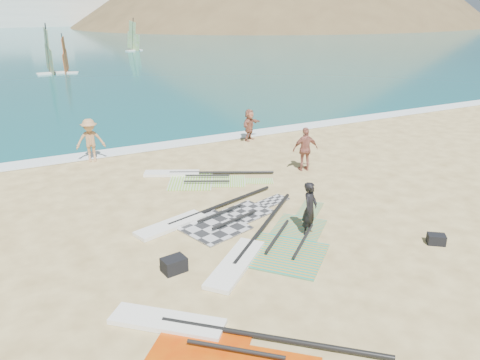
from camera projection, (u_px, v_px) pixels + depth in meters
name	position (u px, v px, depth m)	size (l,w,h in m)	color
ground	(299.00, 261.00, 12.84)	(300.00, 300.00, 0.00)	#E0C983
sea	(16.00, 30.00, 122.58)	(300.00, 240.00, 0.06)	#0B4D53
surf_line	(159.00, 147.00, 23.06)	(300.00, 1.20, 0.04)	white
headland_main	(292.00, 24.00, 157.30)	(143.00, 143.00, 45.00)	brown
headland_minor	(354.00, 22.00, 180.60)	(70.00, 70.00, 28.00)	brown
rig_grey	(208.00, 219.00, 15.20)	(5.82, 3.19, 0.20)	#29292C
rig_green	(197.00, 177.00, 18.86)	(4.94, 3.58, 0.20)	#81D21E
rig_orange	(269.00, 246.00, 13.53)	(5.87, 5.00, 0.21)	orange
rig_red	(214.00, 347.00, 9.56)	(4.98, 5.17, 0.20)	red
gear_bag_near	(174.00, 265.00, 12.29)	(0.62, 0.45, 0.39)	black
gear_bag_far	(436.00, 239.00, 13.71)	(0.50, 0.35, 0.30)	black
person_wetsuit	(310.00, 209.00, 14.04)	(0.62, 0.41, 1.70)	black
beachgoer_mid	(90.00, 140.00, 20.62)	(1.25, 0.72, 1.93)	#B07F54
beachgoer_back	(305.00, 149.00, 19.50)	(1.09, 0.45, 1.86)	#9D594A
beachgoer_right	(249.00, 125.00, 23.90)	(1.51, 0.48, 1.63)	#9F5E48
windsurfer_left	(49.00, 60.00, 46.10)	(2.75, 3.30, 4.93)	white
windsurfer_centre	(66.00, 62.00, 46.62)	(2.25, 2.55, 3.95)	white
windsurfer_right	(133.00, 42.00, 68.60)	(2.69, 2.99, 4.73)	white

